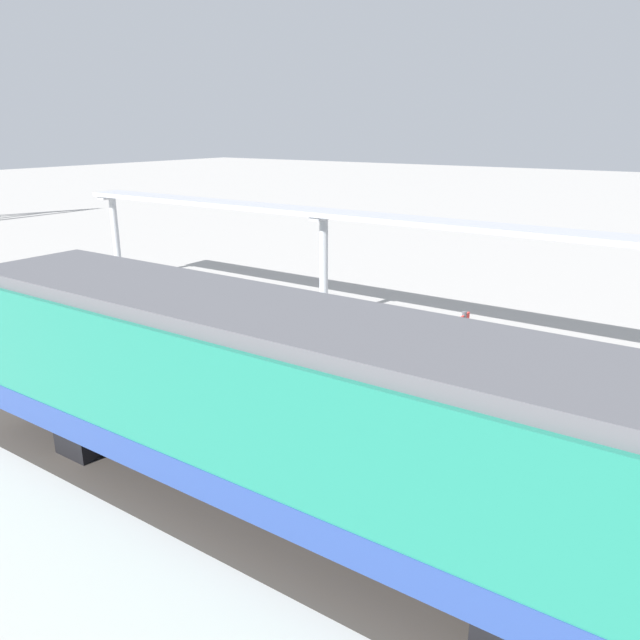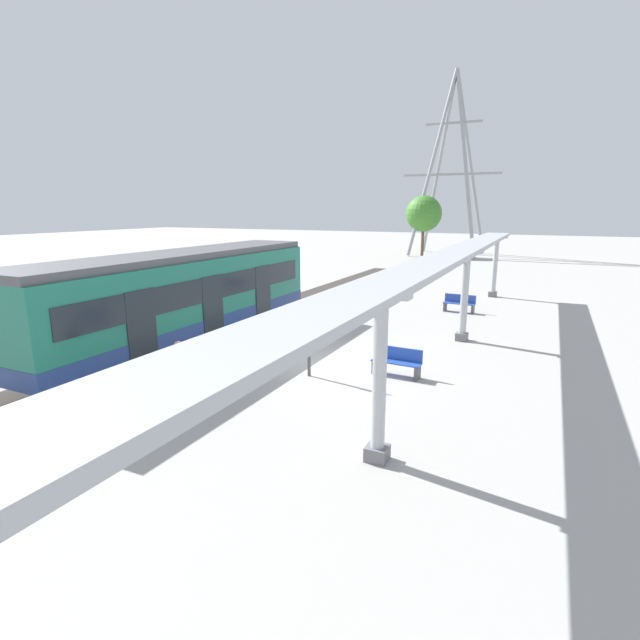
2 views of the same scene
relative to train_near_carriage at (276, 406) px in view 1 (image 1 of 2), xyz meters
The scene contains 11 objects.
ground_plane 5.87m from the train_near_carriage, ahead, with size 176.00×176.00×0.00m, color #A6A39E.
tactile_edge_strip 2.63m from the train_near_carriage, 12.34° to the left, with size 0.51×38.72×0.01m, color gold.
trackbed 1.87m from the train_near_carriage, 90.85° to the left, with size 3.20×50.72×0.01m, color #38332D.
train_near_carriage is the anchor object (origin of this frame).
canopy_pillar_third 10.46m from the train_near_carriage, 29.77° to the left, with size 1.10×0.44×3.46m.
canopy_pillar_fourth 18.10m from the train_near_carriage, 59.90° to the left, with size 1.10×0.44×3.46m.
canopy_beam 9.25m from the train_near_carriage, ahead, with size 1.20×31.11×0.16m, color #A8AAB2.
bench_near_end 13.31m from the train_near_carriage, 52.46° to the left, with size 1.52×0.52×0.86m.
bench_mid_platform 8.08m from the train_near_carriage, ahead, with size 1.52×0.51×0.86m.
platform_info_sign 5.67m from the train_near_carriage, ahead, with size 0.56×0.10×2.20m.
passenger_waiting_near_edge 5.34m from the train_near_carriage, 50.84° to the right, with size 0.50×0.30×1.62m.
Camera 1 is at (-12.51, -6.02, 6.11)m, focal length 34.17 mm.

